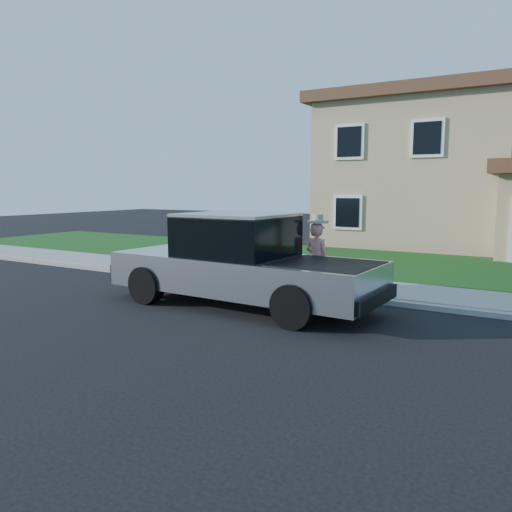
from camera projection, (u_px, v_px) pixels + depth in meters
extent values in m
plane|color=black|center=(234.00, 320.00, 10.08)|extent=(80.00, 80.00, 0.00)
cube|color=gray|center=(334.00, 296.00, 12.04)|extent=(40.00, 0.20, 0.12)
cube|color=gray|center=(350.00, 288.00, 12.98)|extent=(40.00, 2.00, 0.15)
cube|color=#134313|center=(396.00, 266.00, 16.83)|extent=(40.00, 7.00, 0.10)
cube|color=tan|center=(425.00, 177.00, 24.16)|extent=(8.00, 9.00, 6.40)
cube|color=#4C2D1E|center=(428.00, 104.00, 23.70)|extent=(8.80, 9.80, 0.50)
cube|color=white|center=(349.00, 142.00, 21.19)|extent=(1.30, 0.10, 1.50)
cube|color=white|center=(427.00, 138.00, 19.59)|extent=(1.30, 0.10, 1.50)
cube|color=black|center=(348.00, 212.00, 21.60)|extent=(1.30, 0.10, 1.50)
cylinder|color=black|center=(146.00, 285.00, 11.48)|extent=(0.88, 0.36, 0.87)
cylinder|color=black|center=(201.00, 273.00, 13.13)|extent=(0.88, 0.36, 0.87)
cylinder|color=black|center=(293.00, 306.00, 9.40)|extent=(0.88, 0.36, 0.87)
cylinder|color=black|center=(336.00, 289.00, 11.06)|extent=(0.88, 0.36, 0.87)
cube|color=#B8BCBF|center=(243.00, 273.00, 11.18)|extent=(6.26, 2.43, 0.78)
cube|color=black|center=(236.00, 237.00, 11.16)|extent=(2.36, 2.11, 0.92)
cube|color=#B8BCBF|center=(236.00, 215.00, 11.09)|extent=(2.36, 2.11, 0.09)
cube|color=black|center=(327.00, 265.00, 10.02)|extent=(2.03, 1.92, 0.06)
cube|color=black|center=(143.00, 268.00, 12.88)|extent=(0.22, 2.06, 0.43)
cube|color=black|center=(377.00, 299.00, 9.53)|extent=(0.22, 2.06, 0.27)
cube|color=black|center=(235.00, 235.00, 12.61)|extent=(0.14, 0.24, 0.19)
imported|color=#E48B7D|center=(317.00, 262.00, 11.73)|extent=(0.78, 0.64, 1.86)
cylinder|color=tan|center=(318.00, 221.00, 11.61)|extent=(0.50, 0.50, 0.05)
cylinder|color=tan|center=(318.00, 218.00, 11.60)|extent=(0.25, 0.25, 0.17)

